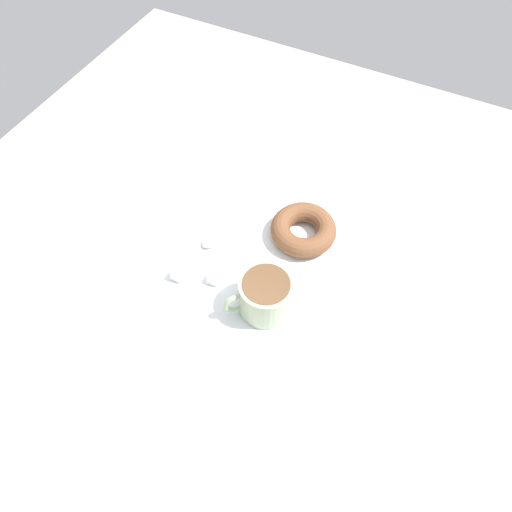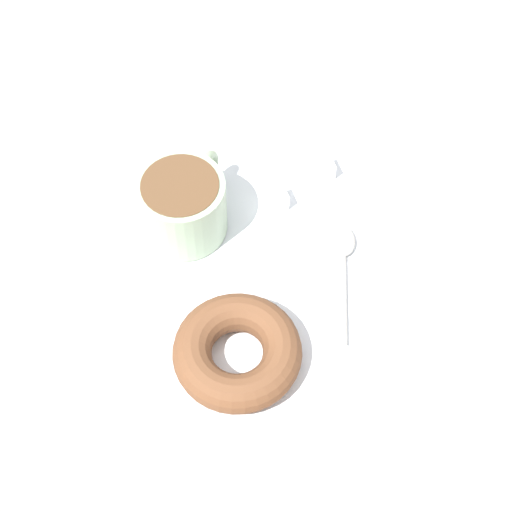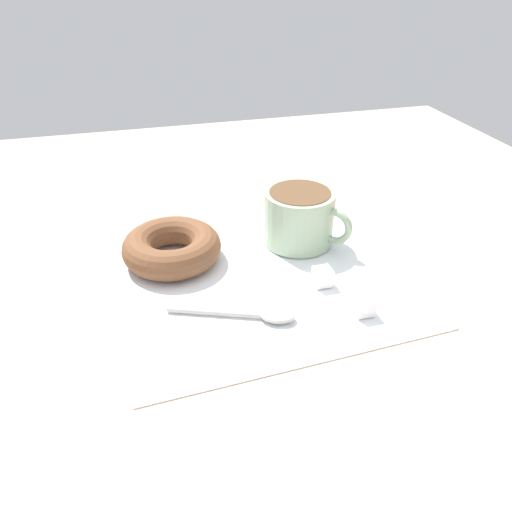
{
  "view_description": "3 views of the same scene",
  "coord_description": "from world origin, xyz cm",
  "px_view_note": "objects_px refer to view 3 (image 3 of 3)",
  "views": [
    {
      "loc": [
        24.53,
        -45.99,
        71.62
      ],
      "look_at": [
        2.44,
        -2.37,
        2.3
      ],
      "focal_mm": 35.0,
      "sensor_mm": 36.0,
      "label": 1
    },
    {
      "loc": [
        16.65,
        39.53,
        71.54
      ],
      "look_at": [
        2.44,
        -2.37,
        2.3
      ],
      "focal_mm": 60.0,
      "sensor_mm": 36.0,
      "label": 2
    },
    {
      "loc": [
        -44.17,
        10.18,
        32.71
      ],
      "look_at": [
        2.44,
        -2.37,
        2.3
      ],
      "focal_mm": 35.0,
      "sensor_mm": 36.0,
      "label": 3
    }
  ],
  "objects_px": {
    "sugar_cube": "(323,277)",
    "donut": "(172,247)",
    "coffee_cup": "(300,216)",
    "spoon": "(260,315)",
    "sugar_cube_extra": "(364,305)"
  },
  "relations": [
    {
      "from": "spoon",
      "to": "sugar_cube_extra",
      "type": "relative_size",
      "value": 6.63
    },
    {
      "from": "coffee_cup",
      "to": "spoon",
      "type": "distance_m",
      "value": 0.17
    },
    {
      "from": "donut",
      "to": "spoon",
      "type": "relative_size",
      "value": 0.91
    },
    {
      "from": "sugar_cube",
      "to": "sugar_cube_extra",
      "type": "distance_m",
      "value": 0.06
    },
    {
      "from": "coffee_cup",
      "to": "sugar_cube",
      "type": "height_order",
      "value": "coffee_cup"
    },
    {
      "from": "spoon",
      "to": "sugar_cube",
      "type": "distance_m",
      "value": 0.09
    },
    {
      "from": "sugar_cube",
      "to": "donut",
      "type": "bearing_deg",
      "value": 58.96
    },
    {
      "from": "donut",
      "to": "sugar_cube_extra",
      "type": "height_order",
      "value": "donut"
    },
    {
      "from": "donut",
      "to": "sugar_cube",
      "type": "xyz_separation_m",
      "value": [
        -0.09,
        -0.16,
        -0.01
      ]
    },
    {
      "from": "coffee_cup",
      "to": "donut",
      "type": "xyz_separation_m",
      "value": [
        -0.0,
        0.16,
        -0.02
      ]
    },
    {
      "from": "coffee_cup",
      "to": "sugar_cube",
      "type": "relative_size",
      "value": 5.04
    },
    {
      "from": "sugar_cube",
      "to": "sugar_cube_extra",
      "type": "height_order",
      "value": "same"
    },
    {
      "from": "donut",
      "to": "sugar_cube",
      "type": "distance_m",
      "value": 0.18
    },
    {
      "from": "sugar_cube_extra",
      "to": "coffee_cup",
      "type": "bearing_deg",
      "value": 5.7
    },
    {
      "from": "donut",
      "to": "coffee_cup",
      "type": "bearing_deg",
      "value": -88.92
    }
  ]
}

